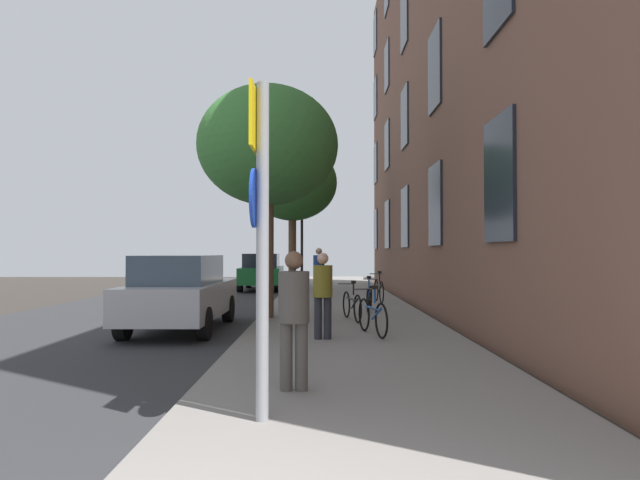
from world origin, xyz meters
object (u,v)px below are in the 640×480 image
at_px(bicycle_1, 351,305).
at_px(bicycle_2, 368,297).
at_px(tree_far, 292,183).
at_px(pedestrian_2, 318,269).
at_px(tree_near, 267,146).
at_px(bicycle_3, 378,290).
at_px(traffic_light, 299,227).
at_px(bicycle_0, 372,315).
at_px(sign_post, 259,222).
at_px(pedestrian_0, 293,311).
at_px(pedestrian_1, 322,290).
at_px(car_0, 180,292).
at_px(car_1, 261,271).

distance_m(bicycle_1, bicycle_2, 2.20).
relative_size(tree_far, pedestrian_2, 3.47).
bearing_deg(bicycle_2, tree_near, -150.72).
distance_m(tree_near, bicycle_3, 6.32).
relative_size(traffic_light, bicycle_0, 2.40).
bearing_deg(tree_far, sign_post, -88.14).
relative_size(tree_far, pedestrian_0, 3.76).
bearing_deg(pedestrian_1, car_0, 148.12).
relative_size(tree_far, bicycle_0, 3.62).
height_order(pedestrian_0, pedestrian_2, pedestrian_2).
relative_size(traffic_light, bicycle_3, 2.38).
bearing_deg(traffic_light, car_0, -99.42).
distance_m(bicycle_1, bicycle_3, 4.76).
height_order(sign_post, car_0, sign_post).
distance_m(bicycle_2, bicycle_3, 2.56).
height_order(tree_far, bicycle_2, tree_far).
relative_size(tree_far, bicycle_2, 3.69).
xyz_separation_m(tree_far, bicycle_0, (2.14, -12.07, -4.04)).
relative_size(bicycle_1, bicycle_3, 0.99).
height_order(sign_post, bicycle_2, sign_post).
bearing_deg(car_1, tree_near, -83.35).
relative_size(bicycle_0, bicycle_2, 1.02).
relative_size(bicycle_3, pedestrian_0, 1.05).
relative_size(bicycle_1, pedestrian_1, 1.05).
height_order(tree_far, car_0, tree_far).
height_order(bicycle_1, car_0, car_0).
height_order(bicycle_0, pedestrian_1, pedestrian_1).
bearing_deg(car_1, bicycle_0, -75.80).
bearing_deg(car_0, tree_far, 80.07).
distance_m(bicycle_0, pedestrian_1, 1.20).
distance_m(pedestrian_2, car_0, 7.69).
xyz_separation_m(bicycle_0, pedestrian_0, (-1.30, -4.26, 0.54)).
height_order(bicycle_0, car_1, car_1).
relative_size(bicycle_1, pedestrian_2, 0.96).
distance_m(tree_far, car_0, 11.46).
bearing_deg(bicycle_3, pedestrian_2, 139.80).
bearing_deg(pedestrian_1, traffic_light, 93.76).
height_order(bicycle_3, car_0, car_0).
xyz_separation_m(tree_near, car_0, (-1.73, -1.52, -3.45)).
bearing_deg(bicycle_3, bicycle_1, -103.55).
height_order(tree_far, bicycle_3, tree_far).
bearing_deg(tree_near, pedestrian_0, -82.22).
relative_size(bicycle_1, car_0, 0.38).
bearing_deg(traffic_light, bicycle_1, -82.06).
height_order(tree_near, car_0, tree_near).
distance_m(traffic_light, car_0, 12.98).
bearing_deg(pedestrian_2, bicycle_3, -40.20).
bearing_deg(bicycle_0, pedestrian_2, 97.02).
height_order(bicycle_0, bicycle_1, bicycle_0).
xyz_separation_m(bicycle_1, pedestrian_1, (-0.69, -2.76, 0.53)).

